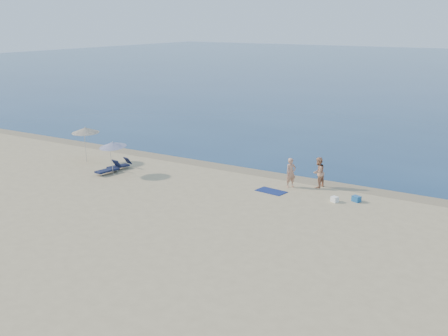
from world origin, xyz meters
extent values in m
plane|color=tan|center=(0.00, 0.00, 0.00)|extent=(160.00, 160.00, 0.00)
cube|color=#847254|center=(0.00, 19.40, 0.00)|extent=(240.00, 1.60, 0.00)
imported|color=tan|center=(3.27, 17.55, 0.88)|extent=(0.70, 0.77, 1.76)
imported|color=tan|center=(4.64, 18.38, 0.91)|extent=(0.84, 0.99, 1.82)
cube|color=#101C52|center=(2.70, 16.19, 0.01)|extent=(1.82, 1.16, 0.03)
cube|color=white|center=(6.49, 16.33, 0.15)|extent=(0.44, 0.41, 0.30)
cube|color=#1C5999|center=(7.47, 17.01, 0.16)|extent=(0.54, 0.47, 0.32)
cylinder|color=silver|center=(-7.49, 13.93, 0.95)|extent=(0.07, 0.24, 2.00)
cone|color=silver|center=(-7.49, 14.12, 1.94)|extent=(1.99, 2.00, 0.47)
sphere|color=silver|center=(-7.49, 14.12, 2.12)|extent=(0.06, 0.06, 0.06)
cylinder|color=silver|center=(-11.31, 15.46, 1.09)|extent=(0.08, 0.15, 2.27)
cone|color=beige|center=(-11.31, 15.56, 2.22)|extent=(2.32, 2.33, 0.44)
sphere|color=silver|center=(-11.31, 15.56, 2.42)|extent=(0.07, 0.07, 0.07)
cube|color=#151C3B|center=(-7.93, 13.96, 0.23)|extent=(0.81, 1.66, 0.11)
cube|color=#151C3B|center=(-7.81, 14.74, 0.53)|extent=(0.63, 0.47, 0.51)
cylinder|color=#A5A5AD|center=(-7.70, 13.92, 0.12)|extent=(0.03, 0.03, 0.23)
cube|color=#121833|center=(-8.04, 15.12, 0.22)|extent=(0.91, 1.56, 0.10)
cube|color=#121833|center=(-7.84, 15.82, 0.49)|extent=(0.61, 0.49, 0.47)
cylinder|color=#A5A5AD|center=(-7.83, 15.06, 0.11)|extent=(0.03, 0.03, 0.22)
camera|label=1|loc=(16.75, -11.36, 9.71)|focal=45.00mm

